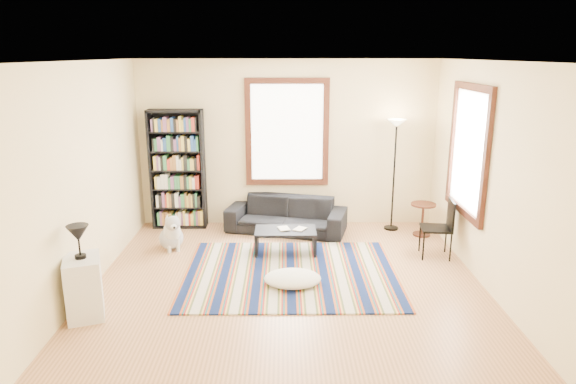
{
  "coord_description": "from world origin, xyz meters",
  "views": [
    {
      "loc": [
        -0.05,
        -6.08,
        2.88
      ],
      "look_at": [
        0.0,
        0.5,
        1.1
      ],
      "focal_mm": 32.0,
      "sensor_mm": 36.0,
      "label": 1
    }
  ],
  "objects_px": {
    "coffee_table": "(286,241)",
    "dog": "(171,231)",
    "side_table": "(422,219)",
    "white_cabinet": "(84,287)",
    "floor_cushion": "(293,279)",
    "sofa": "(286,215)",
    "folding_chair": "(436,228)",
    "bookshelf": "(178,170)",
    "floor_lamp": "(394,176)"
  },
  "relations": [
    {
      "from": "coffee_table",
      "to": "dog",
      "type": "xyz_separation_m",
      "value": [
        -1.74,
        0.19,
        0.1
      ]
    },
    {
      "from": "dog",
      "to": "side_table",
      "type": "bearing_deg",
      "value": -13.64
    },
    {
      "from": "white_cabinet",
      "to": "dog",
      "type": "height_order",
      "value": "white_cabinet"
    },
    {
      "from": "floor_cushion",
      "to": "dog",
      "type": "height_order",
      "value": "dog"
    },
    {
      "from": "side_table",
      "to": "white_cabinet",
      "type": "height_order",
      "value": "white_cabinet"
    },
    {
      "from": "sofa",
      "to": "side_table",
      "type": "bearing_deg",
      "value": 8.83
    },
    {
      "from": "folding_chair",
      "to": "side_table",
      "type": "bearing_deg",
      "value": 93.11
    },
    {
      "from": "bookshelf",
      "to": "dog",
      "type": "distance_m",
      "value": 1.26
    },
    {
      "from": "floor_lamp",
      "to": "coffee_table",
      "type": "bearing_deg",
      "value": -149.52
    },
    {
      "from": "bookshelf",
      "to": "dog",
      "type": "bearing_deg",
      "value": -86.46
    },
    {
      "from": "side_table",
      "to": "sofa",
      "type": "bearing_deg",
      "value": 174.39
    },
    {
      "from": "sofa",
      "to": "folding_chair",
      "type": "xyz_separation_m",
      "value": [
        2.17,
        -1.11,
        0.15
      ]
    },
    {
      "from": "bookshelf",
      "to": "coffee_table",
      "type": "height_order",
      "value": "bookshelf"
    },
    {
      "from": "floor_cushion",
      "to": "side_table",
      "type": "relative_size",
      "value": 1.36
    },
    {
      "from": "coffee_table",
      "to": "dog",
      "type": "distance_m",
      "value": 1.75
    },
    {
      "from": "bookshelf",
      "to": "folding_chair",
      "type": "distance_m",
      "value": 4.26
    },
    {
      "from": "side_table",
      "to": "dog",
      "type": "distance_m",
      "value": 4.01
    },
    {
      "from": "dog",
      "to": "folding_chair",
      "type": "bearing_deg",
      "value": -26.58
    },
    {
      "from": "side_table",
      "to": "folding_chair",
      "type": "xyz_separation_m",
      "value": [
        -0.05,
        -0.9,
        0.16
      ]
    },
    {
      "from": "white_cabinet",
      "to": "dog",
      "type": "xyz_separation_m",
      "value": [
        0.53,
        2.08,
        -0.07
      ]
    },
    {
      "from": "bookshelf",
      "to": "coffee_table",
      "type": "distance_m",
      "value": 2.33
    },
    {
      "from": "bookshelf",
      "to": "side_table",
      "type": "relative_size",
      "value": 3.7
    },
    {
      "from": "floor_lamp",
      "to": "white_cabinet",
      "type": "xyz_separation_m",
      "value": [
        -4.06,
        -2.95,
        -0.58
      ]
    },
    {
      "from": "coffee_table",
      "to": "side_table",
      "type": "bearing_deg",
      "value": 18.33
    },
    {
      "from": "floor_cushion",
      "to": "floor_lamp",
      "type": "distance_m",
      "value": 2.89
    },
    {
      "from": "floor_lamp",
      "to": "folding_chair",
      "type": "bearing_deg",
      "value": -72.39
    },
    {
      "from": "floor_cushion",
      "to": "white_cabinet",
      "type": "relative_size",
      "value": 1.05
    },
    {
      "from": "white_cabinet",
      "to": "floor_cushion",
      "type": "bearing_deg",
      "value": -1.22
    },
    {
      "from": "floor_lamp",
      "to": "white_cabinet",
      "type": "distance_m",
      "value": 5.05
    },
    {
      "from": "white_cabinet",
      "to": "bookshelf",
      "type": "bearing_deg",
      "value": 62.2
    },
    {
      "from": "coffee_table",
      "to": "sofa",
      "type": "bearing_deg",
      "value": 89.04
    },
    {
      "from": "sofa",
      "to": "folding_chair",
      "type": "distance_m",
      "value": 2.44
    },
    {
      "from": "coffee_table",
      "to": "side_table",
      "type": "relative_size",
      "value": 1.67
    },
    {
      "from": "sofa",
      "to": "floor_cushion",
      "type": "relative_size",
      "value": 2.65
    },
    {
      "from": "coffee_table",
      "to": "floor_cushion",
      "type": "height_order",
      "value": "coffee_table"
    },
    {
      "from": "floor_cushion",
      "to": "folding_chair",
      "type": "relative_size",
      "value": 0.85
    },
    {
      "from": "bookshelf",
      "to": "floor_cushion",
      "type": "height_order",
      "value": "bookshelf"
    },
    {
      "from": "bookshelf",
      "to": "white_cabinet",
      "type": "relative_size",
      "value": 2.86
    },
    {
      "from": "folding_chair",
      "to": "floor_lamp",
      "type": "bearing_deg",
      "value": 113.91
    },
    {
      "from": "coffee_table",
      "to": "floor_lamp",
      "type": "distance_m",
      "value": 2.22
    },
    {
      "from": "floor_cushion",
      "to": "floor_lamp",
      "type": "xyz_separation_m",
      "value": [
        1.71,
        2.18,
        0.84
      ]
    },
    {
      "from": "floor_cushion",
      "to": "dog",
      "type": "xyz_separation_m",
      "value": [
        -1.82,
        1.31,
        0.19
      ]
    },
    {
      "from": "floor_cushion",
      "to": "side_table",
      "type": "bearing_deg",
      "value": 40.89
    },
    {
      "from": "side_table",
      "to": "dog",
      "type": "xyz_separation_m",
      "value": [
        -3.97,
        -0.55,
        0.01
      ]
    },
    {
      "from": "bookshelf",
      "to": "dog",
      "type": "xyz_separation_m",
      "value": [
        0.06,
        -1.04,
        -0.72
      ]
    },
    {
      "from": "sofa",
      "to": "dog",
      "type": "relative_size",
      "value": 3.45
    },
    {
      "from": "sofa",
      "to": "white_cabinet",
      "type": "distance_m",
      "value": 3.65
    },
    {
      "from": "floor_lamp",
      "to": "dog",
      "type": "bearing_deg",
      "value": -166.19
    },
    {
      "from": "sofa",
      "to": "floor_lamp",
      "type": "bearing_deg",
      "value": 17.66
    },
    {
      "from": "sofa",
      "to": "floor_lamp",
      "type": "height_order",
      "value": "floor_lamp"
    }
  ]
}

